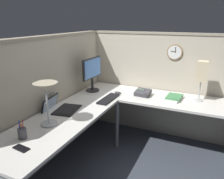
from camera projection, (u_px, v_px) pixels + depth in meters
name	position (u px, v px, depth m)	size (l,w,h in m)	color
ground_plane	(123.00, 155.00, 2.98)	(6.80, 6.80, 0.00)	#383D47
cubicle_wall_back	(49.00, 100.00, 2.76)	(2.57, 0.12, 1.58)	#B7AD99
cubicle_wall_right	(161.00, 85.00, 3.39)	(0.12, 2.37, 1.58)	#B7AD99
desk	(123.00, 117.00, 2.64)	(2.35, 2.15, 0.73)	silver
monitor	(92.00, 72.00, 3.21)	(0.46, 0.20, 0.50)	#232326
laptop	(60.00, 108.00, 2.61)	(0.40, 0.43, 0.22)	black
keyboard	(108.00, 99.00, 2.94)	(0.43, 0.14, 0.02)	black
computer_mouse	(118.00, 93.00, 3.16)	(0.06, 0.10, 0.03)	#38383D
desk_lamp_dome	(46.00, 91.00, 2.14)	(0.24, 0.24, 0.44)	#B7BABF
pen_cup	(22.00, 133.00, 1.97)	(0.08, 0.08, 0.18)	#4C4C51
cell_phone	(21.00, 148.00, 1.83)	(0.07, 0.14, 0.01)	black
office_phone	(143.00, 93.00, 3.09)	(0.21, 0.22, 0.11)	#38383D
book_stack	(174.00, 98.00, 2.95)	(0.32, 0.26, 0.04)	silver
desk_lamp_paper	(202.00, 72.00, 2.78)	(0.13, 0.13, 0.53)	#B7BABF
wall_clock	(175.00, 52.00, 3.11)	(0.04, 0.22, 0.22)	olive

